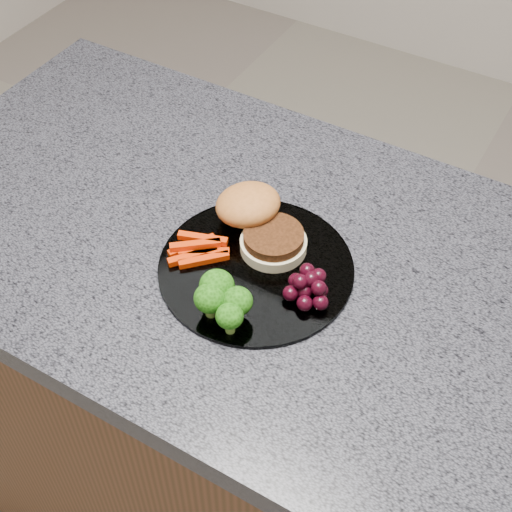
{
  "coord_description": "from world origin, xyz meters",
  "views": [
    {
      "loc": [
        0.29,
        -0.57,
        1.61
      ],
      "look_at": [
        -0.02,
        -0.03,
        0.93
      ],
      "focal_mm": 50.0,
      "sensor_mm": 36.0,
      "label": 1
    }
  ],
  "objects_px": {
    "island_cabinet": "(276,431)",
    "grape_bunch": "(309,286)",
    "plate": "(256,268)",
    "burger": "(257,220)"
  },
  "relations": [
    {
      "from": "burger",
      "to": "grape_bunch",
      "type": "bearing_deg",
      "value": -9.32
    },
    {
      "from": "island_cabinet",
      "to": "plate",
      "type": "distance_m",
      "value": 0.47
    },
    {
      "from": "plate",
      "to": "grape_bunch",
      "type": "relative_size",
      "value": 4.07
    },
    {
      "from": "island_cabinet",
      "to": "burger",
      "type": "relative_size",
      "value": 6.94
    },
    {
      "from": "island_cabinet",
      "to": "grape_bunch",
      "type": "relative_size",
      "value": 18.79
    },
    {
      "from": "island_cabinet",
      "to": "plate",
      "type": "relative_size",
      "value": 4.62
    },
    {
      "from": "island_cabinet",
      "to": "grape_bunch",
      "type": "distance_m",
      "value": 0.5
    },
    {
      "from": "island_cabinet",
      "to": "grape_bunch",
      "type": "xyz_separation_m",
      "value": [
        0.06,
        -0.04,
        0.49
      ]
    },
    {
      "from": "burger",
      "to": "grape_bunch",
      "type": "relative_size",
      "value": 2.71
    },
    {
      "from": "plate",
      "to": "burger",
      "type": "bearing_deg",
      "value": 119.28
    }
  ]
}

